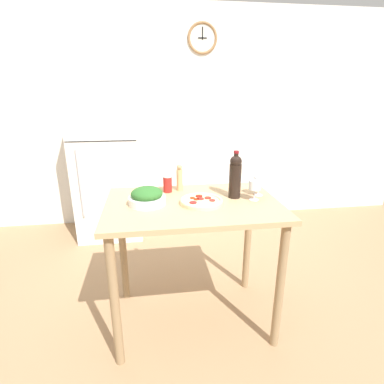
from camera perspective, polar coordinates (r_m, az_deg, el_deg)
ground_plane at (r=2.49m, az=0.14°, el=-22.78°), size 14.00×14.00×0.00m
wall_back at (r=3.83m, az=-4.20°, el=13.60°), size 6.40×0.09×2.60m
refrigerator at (r=3.57m, az=-15.72°, el=4.47°), size 0.72×0.66×1.62m
prep_counter at (r=2.04m, az=0.15°, el=-5.85°), size 1.15×0.77×0.94m
wine_bottle at (r=2.06m, az=8.23°, el=3.12°), size 0.08×0.08×0.33m
wine_glass_near at (r=2.04m, az=11.88°, el=1.13°), size 0.08×0.08×0.14m
wine_glass_far at (r=2.14m, az=12.67°, el=1.90°), size 0.08×0.08×0.14m
pepper_mill at (r=2.20m, az=-2.40°, el=2.66°), size 0.04×0.04×0.20m
salad_bowl at (r=1.96m, az=-8.56°, el=-0.89°), size 0.24×0.24×0.12m
homemade_pizza at (r=1.96m, az=1.80°, el=-1.77°), size 0.28×0.28×0.03m
salt_canister at (r=2.18m, az=-4.68°, el=1.60°), size 0.06×0.06×0.13m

